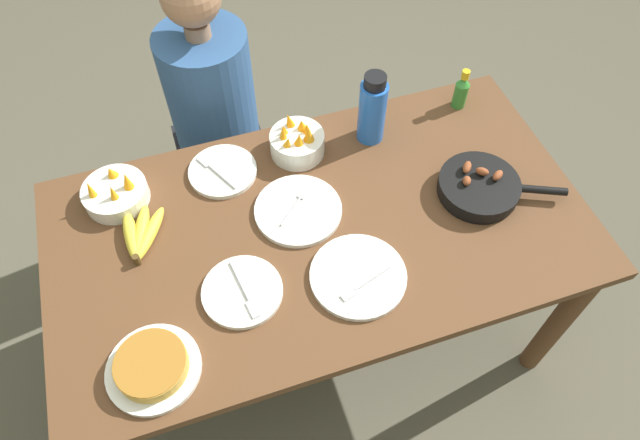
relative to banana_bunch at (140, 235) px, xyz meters
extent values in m
plane|color=#565142|center=(0.50, -0.12, -0.77)|extent=(14.00, 14.00, 0.00)
cube|color=brown|center=(0.50, -0.12, -0.04)|extent=(1.58, 0.86, 0.03)
cylinder|color=brown|center=(1.23, -0.49, -0.41)|extent=(0.07, 0.07, 0.71)
cylinder|color=brown|center=(-0.23, 0.25, -0.41)|extent=(0.07, 0.07, 0.71)
cylinder|color=brown|center=(1.23, 0.25, -0.41)|extent=(0.07, 0.07, 0.71)
ellipsoid|color=yellow|center=(0.02, -0.01, 0.00)|extent=(0.14, 0.19, 0.04)
ellipsoid|color=yellow|center=(0.00, 0.01, 0.00)|extent=(0.09, 0.20, 0.04)
ellipsoid|color=yellow|center=(-0.02, 0.00, 0.00)|extent=(0.05, 0.18, 0.04)
cylinder|color=#4C3819|center=(-0.02, -0.08, 0.00)|extent=(0.02, 0.02, 0.04)
cylinder|color=black|center=(1.00, -0.16, -0.01)|extent=(0.24, 0.24, 0.01)
cylinder|color=black|center=(1.00, -0.16, 0.01)|extent=(0.25, 0.25, 0.04)
cylinder|color=black|center=(1.17, -0.23, 0.02)|extent=(0.14, 0.08, 0.02)
ellipsoid|color=brown|center=(0.95, -0.15, 0.04)|extent=(0.04, 0.04, 0.02)
ellipsoid|color=brown|center=(1.01, -0.13, 0.05)|extent=(0.05, 0.04, 0.03)
ellipsoid|color=brown|center=(0.98, -0.10, 0.05)|extent=(0.05, 0.05, 0.03)
ellipsoid|color=brown|center=(1.05, -0.16, 0.05)|extent=(0.05, 0.04, 0.03)
cylinder|color=silver|center=(-0.03, -0.40, -0.01)|extent=(0.24, 0.24, 0.02)
cylinder|color=gold|center=(-0.03, -0.40, 0.01)|extent=(0.18, 0.18, 0.04)
cylinder|color=#9F6624|center=(-0.03, -0.40, 0.03)|extent=(0.18, 0.18, 0.00)
cylinder|color=silver|center=(0.23, -0.26, -0.01)|extent=(0.22, 0.22, 0.02)
cylinder|color=#B2B2B7|center=(0.23, -0.24, 0.00)|extent=(0.03, 0.13, 0.01)
cube|color=#B2B2B7|center=(0.25, -0.33, 0.00)|extent=(0.03, 0.05, 0.00)
cylinder|color=silver|center=(0.46, -0.05, -0.01)|extent=(0.26, 0.26, 0.02)
cylinder|color=#B2B2B7|center=(0.43, -0.06, 0.00)|extent=(0.09, 0.08, 0.01)
cube|color=#B2B2B7|center=(0.49, 0.00, 0.00)|extent=(0.05, 0.05, 0.00)
cylinder|color=silver|center=(0.55, -0.32, -0.01)|extent=(0.27, 0.27, 0.02)
cylinder|color=#B2B2B7|center=(0.58, -0.34, 0.00)|extent=(0.12, 0.04, 0.01)
cube|color=#B2B2B7|center=(0.50, -0.37, 0.00)|extent=(0.05, 0.04, 0.00)
cylinder|color=silver|center=(0.28, 0.17, -0.01)|extent=(0.21, 0.21, 0.02)
cylinder|color=#B2B2B7|center=(0.27, 0.14, 0.00)|extent=(0.06, 0.12, 0.01)
cube|color=#B2B2B7|center=(0.23, 0.22, 0.00)|extent=(0.04, 0.05, 0.00)
cylinder|color=silver|center=(0.53, 0.18, 0.02)|extent=(0.17, 0.17, 0.07)
cone|color=orange|center=(0.56, 0.18, 0.07)|extent=(0.03, 0.03, 0.04)
cone|color=orange|center=(0.55, 0.20, 0.07)|extent=(0.06, 0.06, 0.04)
cone|color=orange|center=(0.52, 0.23, 0.08)|extent=(0.05, 0.04, 0.06)
cone|color=orange|center=(0.49, 0.20, 0.07)|extent=(0.04, 0.04, 0.04)
cone|color=orange|center=(0.48, 0.18, 0.08)|extent=(0.03, 0.03, 0.06)
cone|color=orange|center=(0.49, 0.15, 0.07)|extent=(0.04, 0.04, 0.05)
cone|color=orange|center=(0.52, 0.14, 0.07)|extent=(0.04, 0.04, 0.05)
cone|color=orange|center=(0.56, 0.15, 0.08)|extent=(0.06, 0.06, 0.06)
cylinder|color=silver|center=(-0.05, 0.17, 0.01)|extent=(0.19, 0.19, 0.05)
cone|color=orange|center=(0.00, 0.16, 0.06)|extent=(0.04, 0.05, 0.06)
cone|color=orange|center=(-0.04, 0.22, 0.05)|extent=(0.04, 0.04, 0.04)
cone|color=orange|center=(-0.11, 0.16, 0.06)|extent=(0.03, 0.03, 0.06)
cone|color=orange|center=(-0.05, 0.13, 0.06)|extent=(0.03, 0.03, 0.06)
cylinder|color=blue|center=(0.77, 0.17, 0.09)|extent=(0.09, 0.09, 0.21)
cylinder|color=black|center=(0.77, 0.17, 0.21)|extent=(0.07, 0.07, 0.04)
cylinder|color=#337F2D|center=(1.11, 0.21, 0.03)|extent=(0.05, 0.05, 0.09)
cone|color=#337F2D|center=(1.11, 0.21, 0.09)|extent=(0.05, 0.05, 0.03)
cylinder|color=gold|center=(1.11, 0.21, 0.11)|extent=(0.03, 0.03, 0.03)
cube|color=black|center=(0.32, 0.56, -0.54)|extent=(0.34, 0.34, 0.46)
cylinder|color=#2D5184|center=(0.32, 0.56, -0.05)|extent=(0.31, 0.31, 0.52)
cylinder|color=#9E7051|center=(0.32, 0.56, 0.23)|extent=(0.08, 0.08, 0.05)
camera|label=1|loc=(0.20, -1.02, 1.36)|focal=32.00mm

